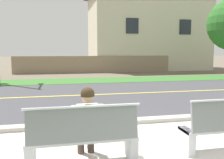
% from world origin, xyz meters
% --- Properties ---
extents(ground_plane, '(140.00, 140.00, 0.00)m').
position_xyz_m(ground_plane, '(0.00, 8.00, 0.00)').
color(ground_plane, '#665B4C').
extents(sidewalk_pavement, '(44.00, 3.60, 0.01)m').
position_xyz_m(sidewalk_pavement, '(0.00, 0.40, 0.01)').
color(sidewalk_pavement, beige).
rests_on(sidewalk_pavement, ground_plane).
extents(curb_edge, '(44.00, 0.30, 0.11)m').
position_xyz_m(curb_edge, '(0.00, 2.35, 0.06)').
color(curb_edge, '#ADA89E').
rests_on(curb_edge, ground_plane).
extents(street_asphalt, '(52.00, 8.00, 0.01)m').
position_xyz_m(street_asphalt, '(0.00, 6.50, 0.00)').
color(street_asphalt, '#424247').
rests_on(street_asphalt, ground_plane).
extents(road_centre_line, '(48.00, 0.14, 0.01)m').
position_xyz_m(road_centre_line, '(0.00, 6.50, 0.01)').
color(road_centre_line, '#E0CC4C').
rests_on(road_centre_line, ground_plane).
extents(far_verge_grass, '(48.00, 2.80, 0.02)m').
position_xyz_m(far_verge_grass, '(0.00, 11.39, 0.01)').
color(far_verge_grass, '#38702D').
rests_on(far_verge_grass, ground_plane).
extents(bench_left, '(1.76, 0.48, 1.01)m').
position_xyz_m(bench_left, '(-1.32, 0.34, 0.45)').
color(bench_left, silver).
rests_on(bench_left, ground_plane).
extents(seated_person_white, '(0.52, 0.68, 1.25)m').
position_xyz_m(seated_person_white, '(-1.24, 0.51, 0.68)').
color(seated_person_white, '#47382D').
rests_on(seated_person_white, ground_plane).
extents(garden_wall, '(13.00, 0.36, 1.40)m').
position_xyz_m(garden_wall, '(1.19, 16.71, 0.70)').
color(garden_wall, gray).
rests_on(garden_wall, ground_plane).
extents(house_across_street, '(11.75, 6.91, 7.71)m').
position_xyz_m(house_across_street, '(6.85, 19.91, 3.90)').
color(house_across_street, beige).
rests_on(house_across_street, ground_plane).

